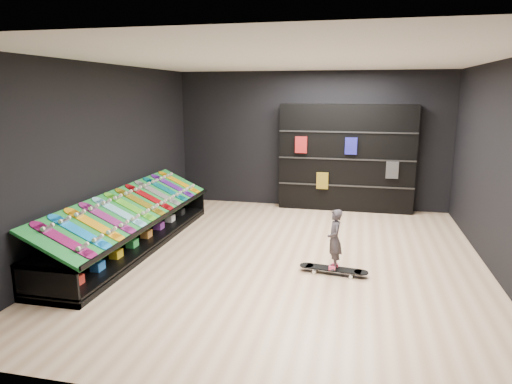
% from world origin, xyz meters
% --- Properties ---
extents(floor, '(6.00, 7.00, 0.01)m').
position_xyz_m(floor, '(0.00, 0.00, 0.00)').
color(floor, beige).
rests_on(floor, ground).
extents(ceiling, '(6.00, 7.00, 0.01)m').
position_xyz_m(ceiling, '(0.00, 0.00, 3.00)').
color(ceiling, white).
rests_on(ceiling, ground).
extents(wall_back, '(6.00, 0.02, 3.00)m').
position_xyz_m(wall_back, '(0.00, 3.50, 1.50)').
color(wall_back, black).
rests_on(wall_back, ground).
extents(wall_front, '(6.00, 0.02, 3.00)m').
position_xyz_m(wall_front, '(0.00, -3.50, 1.50)').
color(wall_front, black).
rests_on(wall_front, ground).
extents(wall_left, '(0.02, 7.00, 3.00)m').
position_xyz_m(wall_left, '(-3.00, 0.00, 1.50)').
color(wall_left, black).
rests_on(wall_left, ground).
extents(wall_right, '(0.02, 7.00, 3.00)m').
position_xyz_m(wall_right, '(3.00, 0.00, 1.50)').
color(wall_right, black).
rests_on(wall_right, ground).
extents(display_rack, '(0.90, 4.50, 0.50)m').
position_xyz_m(display_rack, '(-2.55, 0.00, 0.25)').
color(display_rack, black).
rests_on(display_rack, ground).
extents(turf_ramp, '(0.92, 4.50, 0.46)m').
position_xyz_m(turf_ramp, '(-2.50, 0.00, 0.71)').
color(turf_ramp, '#106A25').
rests_on(turf_ramp, display_rack).
extents(back_shelving, '(2.87, 0.34, 2.30)m').
position_xyz_m(back_shelving, '(0.79, 3.32, 1.15)').
color(back_shelving, black).
rests_on(back_shelving, ground).
extents(floor_skateboard, '(1.00, 0.33, 0.09)m').
position_xyz_m(floor_skateboard, '(0.78, -0.45, 0.04)').
color(floor_skateboard, black).
rests_on(floor_skateboard, ground).
extents(child, '(0.18, 0.22, 0.52)m').
position_xyz_m(child, '(0.78, -0.45, 0.35)').
color(child, black).
rests_on(child, floor_skateboard).
extents(display_board_0, '(0.93, 0.22, 0.50)m').
position_xyz_m(display_board_0, '(-2.49, -1.90, 0.74)').
color(display_board_0, '#E5198C').
rests_on(display_board_0, turf_ramp).
extents(display_board_1, '(0.93, 0.22, 0.50)m').
position_xyz_m(display_board_1, '(-2.49, -1.55, 0.74)').
color(display_board_1, blue).
rests_on(display_board_1, turf_ramp).
extents(display_board_2, '(0.93, 0.22, 0.50)m').
position_xyz_m(display_board_2, '(-2.49, -1.21, 0.74)').
color(display_board_2, orange).
rests_on(display_board_2, turf_ramp).
extents(display_board_3, '(0.93, 0.22, 0.50)m').
position_xyz_m(display_board_3, '(-2.49, -0.86, 0.74)').
color(display_board_3, '#2626BF').
rests_on(display_board_3, turf_ramp).
extents(display_board_4, '(0.93, 0.22, 0.50)m').
position_xyz_m(display_board_4, '(-2.49, -0.52, 0.74)').
color(display_board_4, '#0CB2E5').
rests_on(display_board_4, turf_ramp).
extents(display_board_5, '(0.93, 0.22, 0.50)m').
position_xyz_m(display_board_5, '(-2.49, -0.17, 0.74)').
color(display_board_5, green).
rests_on(display_board_5, turf_ramp).
extents(display_board_6, '(0.93, 0.22, 0.50)m').
position_xyz_m(display_board_6, '(-2.49, 0.17, 0.74)').
color(display_board_6, yellow).
rests_on(display_board_6, turf_ramp).
extents(display_board_7, '(0.93, 0.22, 0.50)m').
position_xyz_m(display_board_7, '(-2.49, 0.52, 0.74)').
color(display_board_7, red).
rests_on(display_board_7, turf_ramp).
extents(display_board_8, '(0.93, 0.22, 0.50)m').
position_xyz_m(display_board_8, '(-2.49, 0.86, 0.74)').
color(display_board_8, black).
rests_on(display_board_8, turf_ramp).
extents(display_board_9, '(0.93, 0.22, 0.50)m').
position_xyz_m(display_board_9, '(-2.49, 1.21, 0.74)').
color(display_board_9, '#0C8C99').
rests_on(display_board_9, turf_ramp).
extents(display_board_10, '(0.93, 0.22, 0.50)m').
position_xyz_m(display_board_10, '(-2.49, 1.55, 0.74)').
color(display_board_10, purple).
rests_on(display_board_10, turf_ramp).
extents(display_board_11, '(0.93, 0.22, 0.50)m').
position_xyz_m(display_board_11, '(-2.49, 1.90, 0.74)').
color(display_board_11, yellow).
rests_on(display_board_11, turf_ramp).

